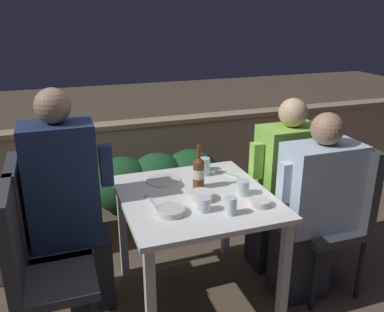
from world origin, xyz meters
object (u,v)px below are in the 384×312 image
at_px(person_navy_jumper, 70,205).
at_px(person_blue_shirt, 313,209).
at_px(chair_left_far, 36,227).
at_px(chair_right_near, 340,205).
at_px(person_green_blouse, 282,185).
at_px(chair_left_near, 32,261).
at_px(beer_bottle, 199,172).
at_px(chair_right_far, 307,184).

bearing_deg(person_navy_jumper, person_blue_shirt, -13.42).
bearing_deg(chair_left_far, person_blue_shirt, -11.82).
bearing_deg(chair_right_near, person_green_blouse, 119.47).
bearing_deg(person_navy_jumper, chair_left_near, -121.46).
xyz_separation_m(chair_left_near, person_navy_jumper, (0.21, 0.34, 0.11)).
height_order(person_green_blouse, beer_bottle, person_green_blouse).
height_order(person_blue_shirt, person_green_blouse, person_green_blouse).
distance_m(chair_right_near, beer_bottle, 0.93).
height_order(chair_left_far, chair_right_near, same).
relative_size(person_navy_jumper, chair_right_near, 1.39).
xyz_separation_m(person_green_blouse, beer_bottle, (-0.65, -0.10, 0.22)).
xyz_separation_m(chair_left_near, beer_bottle, (0.97, 0.27, 0.24)).
xyz_separation_m(person_navy_jumper, person_blue_shirt, (1.41, -0.34, -0.10)).
height_order(chair_right_near, person_blue_shirt, person_blue_shirt).
relative_size(person_blue_shirt, beer_bottle, 4.40).
relative_size(chair_right_near, chair_right_far, 1.00).
distance_m(chair_left_far, beer_bottle, 0.99).
bearing_deg(person_blue_shirt, chair_right_far, 60.51).
height_order(chair_right_far, person_green_blouse, person_green_blouse).
bearing_deg(person_green_blouse, beer_bottle, -171.61).
xyz_separation_m(chair_left_near, person_blue_shirt, (1.62, 0.01, 0.01)).
height_order(chair_left_far, person_green_blouse, person_green_blouse).
height_order(person_navy_jumper, chair_right_far, person_navy_jumper).
distance_m(chair_left_far, chair_right_far, 1.81).
relative_size(chair_right_near, beer_bottle, 3.62).
relative_size(chair_left_near, chair_left_far, 1.00).
height_order(person_navy_jumper, person_blue_shirt, person_navy_jumper).
bearing_deg(chair_left_far, beer_bottle, -4.34).
bearing_deg(chair_left_far, chair_left_near, -92.02).
height_order(chair_left_far, beer_bottle, beer_bottle).
height_order(chair_left_far, person_blue_shirt, person_blue_shirt).
relative_size(person_blue_shirt, person_green_blouse, 0.99).
bearing_deg(chair_left_far, person_navy_jumper, -0.00).
xyz_separation_m(person_blue_shirt, beer_bottle, (-0.65, 0.26, 0.23)).
relative_size(chair_left_near, person_navy_jumper, 0.72).
relative_size(chair_left_near, chair_right_near, 1.00).
distance_m(person_navy_jumper, beer_bottle, 0.77).
relative_size(chair_left_far, beer_bottle, 3.62).
bearing_deg(person_green_blouse, chair_left_near, -167.22).
distance_m(chair_left_far, person_blue_shirt, 1.64).
bearing_deg(chair_right_far, chair_right_near, -89.97).
distance_m(person_blue_shirt, chair_right_far, 0.41).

